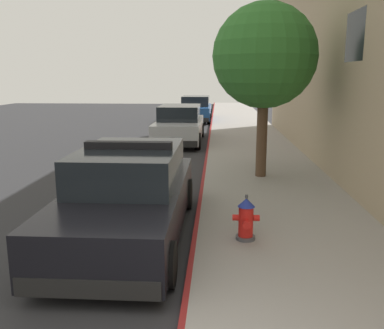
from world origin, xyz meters
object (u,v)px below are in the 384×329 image
parked_car_dark_far (196,109)px  street_tree (265,57)px  police_cruiser (129,196)px  fire_hydrant (246,219)px  parked_car_silver_ahead (180,125)px

parked_car_dark_far → street_tree: street_tree is taller
parked_car_dark_far → street_tree: (2.56, -15.19, 2.51)m
police_cruiser → fire_hydrant: (1.98, -0.34, -0.26)m
police_cruiser → parked_car_silver_ahead: 10.68m
fire_hydrant → parked_car_dark_far: bearing=95.4°
police_cruiser → street_tree: street_tree is taller
police_cruiser → fire_hydrant: 2.03m
parked_car_silver_ahead → parked_car_dark_far: same height
fire_hydrant → street_tree: size_ratio=0.17×
police_cruiser → parked_car_silver_ahead: bearing=90.6°
parked_car_dark_far → fire_hydrant: 19.80m
parked_car_dark_far → parked_car_silver_ahead: bearing=-91.5°
parked_car_dark_far → police_cruiser: bearing=-90.3°
police_cruiser → parked_car_dark_far: police_cruiser is taller
parked_car_dark_far → street_tree: bearing=-80.5°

